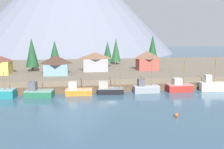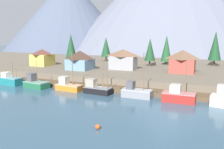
% 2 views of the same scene
% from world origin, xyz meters
% --- Properties ---
extents(ground_plane, '(400.00, 400.00, 1.00)m').
position_xyz_m(ground_plane, '(0.00, 20.00, -0.50)').
color(ground_plane, '#335166').
extents(dock, '(80.00, 4.00, 1.60)m').
position_xyz_m(dock, '(0.00, 1.99, 0.50)').
color(dock, brown).
rests_on(dock, ground_plane).
extents(shoreline_bank, '(400.00, 56.00, 2.50)m').
position_xyz_m(shoreline_bank, '(0.00, 32.00, 1.25)').
color(shoreline_bank, '#665B4C').
rests_on(shoreline_bank, ground_plane).
extents(mountain_west_peak, '(104.29, 104.29, 59.13)m').
position_xyz_m(mountain_west_peak, '(-89.25, 126.68, 29.57)').
color(mountain_west_peak, '#4C566B').
rests_on(mountain_west_peak, ground_plane).
extents(fishing_boat_teal, '(6.53, 3.47, 6.13)m').
position_xyz_m(fishing_boat_teal, '(-26.00, -1.86, 1.22)').
color(fishing_boat_teal, '#196B70').
rests_on(fishing_boat_teal, ground_plane).
extents(fishing_boat_green, '(6.66, 4.06, 6.71)m').
position_xyz_m(fishing_boat_green, '(-17.53, -2.16, 1.12)').
color(fishing_boat_green, '#1E5B3D').
rests_on(fishing_boat_green, ground_plane).
extents(fishing_boat_orange, '(6.42, 3.00, 9.28)m').
position_xyz_m(fishing_boat_orange, '(-8.47, -1.61, 1.09)').
color(fishing_boat_orange, '#CC6B1E').
rests_on(fishing_boat_orange, ground_plane).
extents(fishing_boat_black, '(6.44, 3.09, 8.29)m').
position_xyz_m(fishing_boat_black, '(-0.97, -1.65, 1.11)').
color(fishing_boat_black, black).
rests_on(fishing_boat_black, ground_plane).
extents(fishing_boat_grey, '(6.31, 2.71, 9.35)m').
position_xyz_m(fishing_boat_grey, '(8.20, -1.48, 1.14)').
color(fishing_boat_grey, gray).
rests_on(fishing_boat_grey, ground_plane).
extents(fishing_boat_red, '(6.26, 2.95, 7.92)m').
position_xyz_m(fishing_boat_red, '(16.86, -1.62, 1.24)').
color(fishing_boat_red, maroon).
rests_on(fishing_boat_red, ground_plane).
extents(house_grey, '(8.12, 4.76, 6.08)m').
position_xyz_m(house_grey, '(-2.56, 19.64, 5.61)').
color(house_grey, gray).
rests_on(house_grey, shoreline_bank).
extents(house_yellow, '(6.34, 6.43, 5.53)m').
position_xyz_m(house_yellow, '(-31.22, 17.90, 5.32)').
color(house_yellow, gold).
rests_on(house_yellow, shoreline_bank).
extents(house_blue, '(7.11, 7.05, 5.70)m').
position_xyz_m(house_blue, '(-14.52, 14.63, 5.42)').
color(house_blue, '#6689A8').
rests_on(house_blue, shoreline_bank).
extents(house_red, '(6.97, 5.39, 6.31)m').
position_xyz_m(house_red, '(14.79, 19.97, 5.73)').
color(house_red, '#9E4238').
rests_on(house_red, shoreline_bank).
extents(conifer_near_left, '(4.13, 4.13, 11.58)m').
position_xyz_m(conifer_near_left, '(22.81, 39.72, 9.23)').
color(conifer_near_left, '#4C3823').
rests_on(conifer_near_left, shoreline_bank).
extents(conifer_near_right, '(4.12, 4.12, 10.68)m').
position_xyz_m(conifer_near_right, '(-22.56, 22.41, 8.57)').
color(conifer_near_right, '#4C3823').
rests_on(conifer_near_right, shoreline_bank).
extents(conifer_mid_left, '(3.91, 3.91, 9.41)m').
position_xyz_m(conifer_mid_left, '(-16.70, 38.50, 8.09)').
color(conifer_mid_left, '#4C3823').
rests_on(conifer_mid_left, shoreline_bank).
extents(conifer_mid_right, '(3.75, 3.75, 10.15)m').
position_xyz_m(conifer_mid_right, '(7.07, 37.32, 8.11)').
color(conifer_mid_right, '#4C3823').
rests_on(conifer_mid_right, shoreline_bank).
extents(conifer_back_left, '(3.61, 3.61, 9.18)m').
position_xyz_m(conifer_back_left, '(2.86, 30.75, 7.98)').
color(conifer_back_left, '#4C3823').
rests_on(conifer_back_left, shoreline_bank).
extents(channel_buoy, '(0.70, 0.70, 0.70)m').
position_xyz_m(channel_buoy, '(8.45, -20.31, 0.35)').
color(channel_buoy, '#E04C19').
rests_on(channel_buoy, ground_plane).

